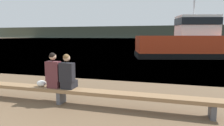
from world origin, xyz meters
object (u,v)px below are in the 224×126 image
at_px(person_left, 54,73).
at_px(person_right, 68,74).
at_px(shopping_bag, 41,83).
at_px(tugboat_red, 191,44).
at_px(bench_main, 61,91).

relative_size(person_left, person_right, 1.03).
height_order(person_left, person_right, person_left).
bearing_deg(shopping_bag, tugboat_red, 68.63).
relative_size(bench_main, person_right, 8.62).
height_order(person_right, shopping_bag, person_right).
relative_size(bench_main, tugboat_red, 0.83).
height_order(person_left, tugboat_red, tugboat_red).
xyz_separation_m(bench_main, person_left, (-0.21, 0.02, 0.49)).
height_order(bench_main, person_right, person_right).
height_order(person_left, shopping_bag, person_left).
relative_size(shopping_bag, tugboat_red, 0.03).
relative_size(person_right, shopping_bag, 3.45).
bearing_deg(bench_main, shopping_bag, 178.71).
bearing_deg(shopping_bag, person_left, 0.06).
xyz_separation_m(bench_main, shopping_bag, (-0.65, 0.01, 0.16)).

